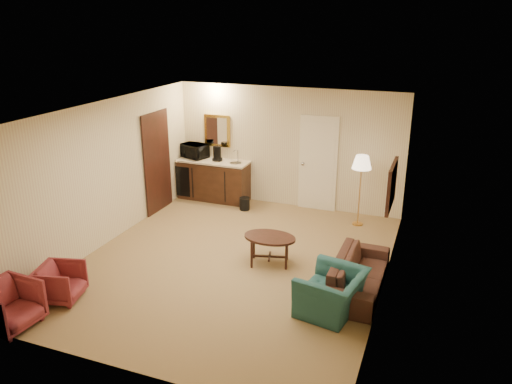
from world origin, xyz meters
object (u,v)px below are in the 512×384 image
(coffee_table, at_px, (270,250))
(floor_lamp, at_px, (360,191))
(sofa, at_px, (359,268))
(rose_chair_near, at_px, (60,281))
(rose_chair_far, at_px, (9,304))
(waste_bin, at_px, (245,204))
(microwave, at_px, (195,149))
(wetbar_cabinet, at_px, (214,180))
(teal_armchair, at_px, (332,286))
(coffee_maker, at_px, (217,154))

(coffee_table, xyz_separation_m, floor_lamp, (1.10, 2.23, 0.47))
(sofa, xyz_separation_m, rose_chair_near, (-4.05, -1.86, -0.05))
(floor_lamp, bearing_deg, rose_chair_far, -125.81)
(waste_bin, xyz_separation_m, microwave, (-1.41, 0.45, 0.98))
(rose_chair_far, bearing_deg, coffee_table, -38.13)
(rose_chair_far, relative_size, microwave, 1.21)
(rose_chair_near, height_order, coffee_table, rose_chair_near)
(rose_chair_near, distance_m, floor_lamp, 5.70)
(rose_chair_near, bearing_deg, waste_bin, -29.74)
(wetbar_cabinet, distance_m, sofa, 4.76)
(teal_armchair, xyz_separation_m, floor_lamp, (-0.20, 3.30, 0.31))
(coffee_table, relative_size, coffee_maker, 2.65)
(wetbar_cabinet, xyz_separation_m, teal_armchair, (3.55, -3.62, -0.05))
(teal_armchair, bearing_deg, sofa, 172.33)
(waste_bin, distance_m, microwave, 1.77)
(rose_chair_near, xyz_separation_m, floor_lamp, (3.60, 4.40, 0.42))
(teal_armchair, relative_size, waste_bin, 3.38)
(rose_chair_near, distance_m, coffee_table, 3.31)
(wetbar_cabinet, height_order, sofa, wetbar_cabinet)
(teal_armchair, bearing_deg, rose_chair_near, -63.28)
(sofa, bearing_deg, rose_chair_far, 122.85)
(floor_lamp, height_order, coffee_maker, floor_lamp)
(sofa, xyz_separation_m, coffee_table, (-1.55, 0.31, -0.10))
(wetbar_cabinet, xyz_separation_m, sofa, (3.80, -2.86, -0.11))
(teal_armchair, xyz_separation_m, microwave, (-4.05, 3.70, 0.71))
(rose_chair_far, height_order, microwave, microwave)
(sofa, bearing_deg, teal_armchair, 162.28)
(wetbar_cabinet, xyz_separation_m, waste_bin, (0.91, -0.38, -0.32))
(waste_bin, height_order, coffee_maker, coffee_maker)
(sofa, height_order, microwave, microwave)
(rose_chair_far, bearing_deg, floor_lamp, -32.15)
(wetbar_cabinet, height_order, waste_bin, wetbar_cabinet)
(coffee_table, relative_size, microwave, 1.53)
(wetbar_cabinet, bearing_deg, microwave, 171.26)
(floor_lamp, bearing_deg, coffee_maker, 174.17)
(teal_armchair, bearing_deg, rose_chair_far, -53.75)
(coffee_table, height_order, waste_bin, coffee_table)
(wetbar_cabinet, distance_m, waste_bin, 1.03)
(wetbar_cabinet, relative_size, sofa, 0.90)
(teal_armchair, relative_size, rose_chair_near, 1.55)
(teal_armchair, relative_size, coffee_table, 1.06)
(rose_chair_far, relative_size, floor_lamp, 0.49)
(waste_bin, bearing_deg, coffee_maker, 154.34)
(wetbar_cabinet, xyz_separation_m, coffee_table, (2.25, -2.55, -0.21))
(coffee_table, relative_size, floor_lamp, 0.61)
(sofa, distance_m, coffee_maker, 4.74)
(coffee_maker, bearing_deg, microwave, -176.96)
(sofa, xyz_separation_m, waste_bin, (-2.89, 2.48, -0.22))
(rose_chair_near, bearing_deg, coffee_maker, -19.02)
(teal_armchair, relative_size, rose_chair_far, 1.34)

